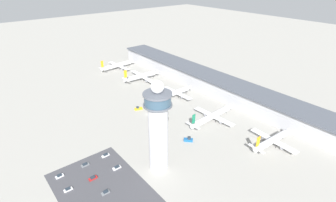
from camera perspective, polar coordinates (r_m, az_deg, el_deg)
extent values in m
plane|color=#9E9B93|center=(199.69, -4.43, -2.90)|extent=(1000.00, 1000.00, 0.00)
cube|color=#B2B2B7|center=(238.79, 9.46, 3.74)|extent=(250.43, 22.00, 13.29)
cube|color=#4C515B|center=(236.02, 9.59, 5.40)|extent=(250.43, 25.00, 1.60)
cylinder|color=silver|center=(138.58, -2.11, -8.09)|extent=(10.18, 10.18, 38.79)
cylinder|color=#565B66|center=(128.31, -2.26, -0.82)|extent=(14.48, 14.48, 0.80)
cylinder|color=#334C60|center=(127.02, -2.28, 0.32)|extent=(13.33, 13.33, 4.89)
cylinder|color=#565B66|center=(125.74, -2.30, 1.52)|extent=(14.48, 14.48, 1.00)
sphere|color=white|center=(124.18, -2.33, 3.09)|extent=(6.52, 6.52, 6.52)
cube|color=#424247|center=(140.01, -13.47, -18.93)|extent=(64.00, 40.00, 0.01)
cylinder|color=white|center=(295.74, -10.80, 7.69)|extent=(6.33, 31.25, 4.30)
cone|color=white|center=(304.71, -8.02, 8.47)|extent=(4.54, 4.14, 4.30)
cone|color=white|center=(287.26, -13.84, 6.81)|extent=(4.20, 5.40, 3.87)
cube|color=white|center=(296.28, -10.68, 7.58)|extent=(35.61, 6.72, 0.44)
cylinder|color=#A8A8B2|center=(303.22, -11.27, 7.71)|extent=(2.67, 4.87, 2.36)
cylinder|color=#A8A8B2|center=(291.24, -9.70, 7.06)|extent=(2.67, 4.87, 2.36)
cube|color=orange|center=(285.01, -14.14, 7.81)|extent=(0.48, 2.81, 6.88)
cube|color=white|center=(286.48, -14.10, 6.82)|extent=(12.14, 2.79, 0.24)
cylinder|color=black|center=(304.06, -8.47, 7.76)|extent=(0.28, 0.28, 2.15)
cylinder|color=black|center=(294.27, -10.45, 6.96)|extent=(0.28, 0.28, 2.15)
cylinder|color=black|center=(299.12, -11.09, 7.23)|extent=(0.28, 0.28, 2.15)
cylinder|color=silver|center=(259.73, -5.66, 5.48)|extent=(6.22, 28.12, 4.51)
cone|color=silver|center=(267.39, -2.69, 6.22)|extent=(4.75, 4.33, 4.51)
cone|color=silver|center=(252.57, -8.93, 4.65)|extent=(4.39, 5.65, 4.06)
cube|color=silver|center=(260.27, -5.54, 5.34)|extent=(41.45, 6.93, 0.44)
cylinder|color=#A8A8B2|center=(268.28, -6.28, 5.66)|extent=(2.78, 5.11, 2.48)
cylinder|color=#A8A8B2|center=(254.26, -4.35, 4.53)|extent=(2.78, 5.11, 2.48)
cube|color=orange|center=(250.02, -9.25, 5.84)|extent=(0.47, 2.81, 7.22)
cube|color=silver|center=(251.81, -9.24, 4.67)|extent=(12.73, 2.77, 0.24)
cylinder|color=black|center=(267.06, -3.25, 5.36)|extent=(0.28, 0.28, 2.62)
cylinder|color=black|center=(258.37, -5.32, 4.53)|extent=(0.28, 0.28, 2.62)
cylinder|color=black|center=(263.49, -6.02, 4.94)|extent=(0.28, 0.28, 2.62)
cylinder|color=silver|center=(224.13, 1.92, 1.93)|extent=(4.68, 24.76, 4.09)
cone|color=silver|center=(233.06, 4.52, 2.87)|extent=(4.18, 3.78, 4.09)
cone|color=silver|center=(215.41, -1.01, 0.86)|extent=(3.80, 5.00, 3.68)
cube|color=silver|center=(224.73, 2.01, 1.80)|extent=(33.11, 5.19, 0.44)
cylinder|color=#A8A8B2|center=(230.54, 1.04, 2.14)|extent=(2.36, 4.55, 2.25)
cylinder|color=#A8A8B2|center=(221.31, 3.40, 1.00)|extent=(2.36, 4.55, 2.25)
cube|color=navy|center=(212.58, -1.23, 2.08)|extent=(0.37, 2.81, 6.55)
cube|color=silver|center=(214.45, -1.30, 0.86)|extent=(11.50, 2.27, 0.24)
cylinder|color=black|center=(232.45, 3.95, 1.94)|extent=(0.28, 0.28, 2.45)
cylinder|color=black|center=(223.43, 2.34, 0.91)|extent=(0.28, 0.28, 2.45)
cylinder|color=black|center=(227.26, 1.37, 1.39)|extent=(0.28, 0.28, 2.45)
cylinder|color=silver|center=(191.70, 9.78, -3.15)|extent=(5.95, 34.63, 4.17)
cone|color=silver|center=(205.46, 13.16, -1.34)|extent=(4.36, 3.96, 4.17)
cone|color=silver|center=(178.54, 5.75, -5.28)|extent=(4.01, 5.19, 3.75)
cube|color=silver|center=(192.54, 9.90, -3.26)|extent=(34.58, 6.18, 0.44)
cylinder|color=#A8A8B2|center=(197.70, 8.44, -2.72)|extent=(2.53, 4.70, 2.29)
cylinder|color=#A8A8B2|center=(190.23, 11.74, -4.29)|extent=(2.53, 4.70, 2.29)
cube|color=#14704C|center=(175.09, 5.61, -3.90)|extent=(0.44, 2.81, 6.67)
cube|color=silver|center=(177.43, 5.45, -5.33)|extent=(11.76, 2.60, 0.24)
cylinder|color=black|center=(204.67, 12.56, -2.39)|extent=(0.28, 0.28, 2.15)
cylinder|color=black|center=(191.70, 10.36, -4.29)|extent=(0.28, 0.28, 2.15)
cylinder|color=black|center=(194.73, 9.03, -3.65)|extent=(0.28, 0.28, 2.15)
cylinder|color=white|center=(176.31, 21.92, -7.81)|extent=(5.43, 25.42, 4.03)
cone|color=white|center=(187.28, 24.41, -6.19)|extent=(4.22, 3.84, 4.03)
cone|color=white|center=(165.44, 18.96, -9.71)|extent=(3.89, 5.03, 3.63)
cube|color=white|center=(177.06, 21.98, -7.94)|extent=(32.02, 6.17, 0.44)
cylinder|color=#A8A8B2|center=(181.21, 20.36, -7.24)|extent=(2.46, 4.55, 2.22)
cylinder|color=#A8A8B2|center=(175.91, 23.88, -9.07)|extent=(2.46, 4.55, 2.22)
cube|color=orange|center=(161.82, 19.03, -8.34)|extent=(0.46, 2.81, 6.45)
cube|color=white|center=(164.25, 18.69, -9.78)|extent=(11.37, 2.63, 0.24)
cylinder|color=black|center=(186.55, 23.74, -7.31)|extent=(0.28, 0.28, 2.18)
cylinder|color=black|center=(176.66, 22.45, -9.07)|extent=(0.28, 0.28, 2.18)
cylinder|color=black|center=(178.91, 20.96, -8.29)|extent=(0.28, 0.28, 2.18)
cube|color=black|center=(206.95, -6.45, -1.85)|extent=(3.69, 5.57, 0.12)
cube|color=gold|center=(206.64, -6.46, -1.69)|extent=(4.08, 6.53, 1.41)
cube|color=#232D38|center=(205.91, -6.64, -1.40)|extent=(2.47, 2.37, 1.16)
cube|color=black|center=(198.38, -2.12, -3.03)|extent=(6.93, 2.59, 0.12)
cube|color=silver|center=(198.05, -2.12, -2.86)|extent=(8.24, 2.72, 1.46)
cube|color=#232D38|center=(196.81, -1.99, -2.62)|extent=(2.51, 2.27, 1.20)
cube|color=black|center=(170.32, 4.44, -8.66)|extent=(5.14, 5.01, 0.12)
cube|color=#195699|center=(169.86, 4.45, -8.45)|extent=(5.88, 5.70, 1.70)
cube|color=#232D38|center=(168.96, 4.66, -8.03)|extent=(2.74, 2.76, 1.39)
cube|color=black|center=(146.54, -20.89, -17.69)|extent=(1.78, 3.61, 0.12)
cube|color=silver|center=(146.32, -20.91, -17.60)|extent=(1.87, 4.29, 0.77)
cube|color=#232D38|center=(145.84, -20.99, -17.41)|extent=(1.59, 2.38, 0.63)
cube|color=black|center=(139.87, -13.43, -18.95)|extent=(1.87, 3.61, 0.12)
cube|color=slate|center=(139.63, -13.44, -18.85)|extent=(1.97, 4.28, 0.81)
cube|color=#232D38|center=(139.13, -13.44, -18.62)|extent=(1.68, 2.38, 0.66)
cube|color=black|center=(158.17, -17.56, -13.26)|extent=(1.67, 3.80, 0.12)
cube|color=slate|center=(157.94, -17.58, -13.16)|extent=(1.74, 4.53, 0.86)
cube|color=#232D38|center=(157.43, -17.65, -12.95)|extent=(1.52, 2.49, 0.70)
cube|color=black|center=(161.97, -13.43, -11.57)|extent=(1.86, 3.95, 0.12)
cube|color=silver|center=(161.75, -13.44, -11.47)|extent=(1.96, 4.69, 0.82)
cube|color=#232D38|center=(161.34, -13.43, -11.25)|extent=(1.66, 2.61, 0.67)
cube|color=black|center=(148.82, -16.00, -15.97)|extent=(1.93, 3.82, 0.12)
cube|color=red|center=(148.60, -16.01, -15.87)|extent=(2.03, 4.54, 0.81)
cube|color=#232D38|center=(148.08, -16.09, -15.68)|extent=(1.74, 2.51, 0.66)
cube|color=black|center=(155.63, -22.50, -14.99)|extent=(2.00, 3.64, 0.12)
cube|color=silver|center=(155.42, -22.52, -14.90)|extent=(2.11, 4.32, 0.80)
cube|color=#232D38|center=(154.94, -22.60, -14.71)|extent=(1.79, 2.40, 0.65)
cube|color=black|center=(152.13, -11.07, -14.20)|extent=(1.83, 3.95, 0.12)
cube|color=silver|center=(151.90, -11.08, -14.09)|extent=(1.91, 4.70, 0.84)
cube|color=#232D38|center=(151.44, -11.07, -13.86)|extent=(1.67, 2.59, 0.69)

